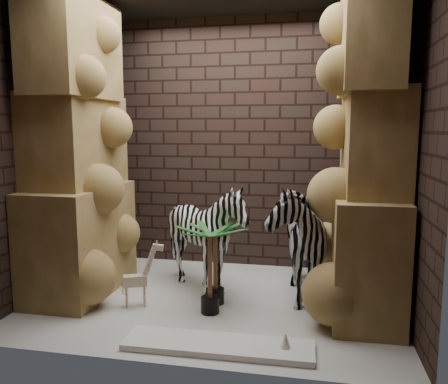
% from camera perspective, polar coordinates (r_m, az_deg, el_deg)
% --- Properties ---
extents(floor, '(3.50, 3.50, 0.00)m').
position_cam_1_polar(floor, '(4.54, -1.46, -13.68)').
color(floor, silver).
rests_on(floor, ground).
extents(wall_back, '(3.50, 0.00, 3.50)m').
position_cam_1_polar(wall_back, '(5.45, 1.37, 6.12)').
color(wall_back, black).
rests_on(wall_back, ground).
extents(wall_front, '(3.50, 0.00, 3.50)m').
position_cam_1_polar(wall_front, '(3.02, -6.77, 4.56)').
color(wall_front, black).
rests_on(wall_front, ground).
extents(wall_left, '(0.00, 3.00, 3.00)m').
position_cam_1_polar(wall_left, '(4.92, -21.94, 5.34)').
color(wall_left, black).
rests_on(wall_left, ground).
extents(wall_right, '(0.00, 3.00, 3.00)m').
position_cam_1_polar(wall_right, '(4.20, 22.51, 4.96)').
color(wall_right, black).
rests_on(wall_right, ground).
extents(rock_pillar_left, '(0.68, 1.30, 3.00)m').
position_cam_1_polar(rock_pillar_left, '(4.74, -18.37, 5.43)').
color(rock_pillar_left, tan).
rests_on(rock_pillar_left, floor).
extents(rock_pillar_right, '(0.58, 1.25, 3.00)m').
position_cam_1_polar(rock_pillar_right, '(4.15, 18.03, 5.15)').
color(rock_pillar_right, tan).
rests_on(rock_pillar_right, floor).
extents(zebra_right, '(0.81, 1.27, 1.41)m').
position_cam_1_polar(zebra_right, '(4.48, 8.92, -4.66)').
color(zebra_right, white).
rests_on(zebra_right, floor).
extents(zebra_left, '(1.06, 1.25, 1.04)m').
position_cam_1_polar(zebra_left, '(4.65, -2.30, -6.41)').
color(zebra_left, white).
rests_on(zebra_left, floor).
extents(giraffe_toy, '(0.35, 0.23, 0.65)m').
position_cam_1_polar(giraffe_toy, '(4.37, -11.31, -10.19)').
color(giraffe_toy, beige).
rests_on(giraffe_toy, floor).
extents(palm_front, '(0.36, 0.36, 0.78)m').
position_cam_1_polar(palm_front, '(4.35, -1.11, -9.24)').
color(palm_front, '#144A1A').
rests_on(palm_front, floor).
extents(palm_back, '(0.36, 0.36, 0.83)m').
position_cam_1_polar(palm_back, '(4.12, -1.81, -9.86)').
color(palm_back, '#144A1A').
rests_on(palm_back, floor).
extents(surfboard, '(1.48, 0.39, 0.05)m').
position_cam_1_polar(surfboard, '(3.64, -0.76, -18.98)').
color(surfboard, white).
rests_on(surfboard, floor).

